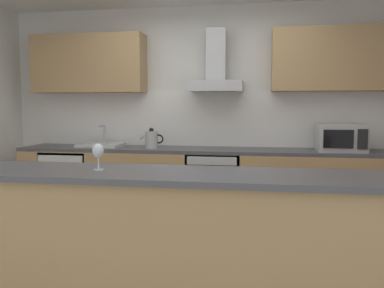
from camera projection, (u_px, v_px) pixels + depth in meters
name	position (u px, v px, depth m)	size (l,w,h in m)	color
ground	(179.00, 277.00, 3.33)	(5.98, 4.61, 0.02)	gray
wall_back	(208.00, 114.00, 5.04)	(5.98, 0.12, 2.60)	white
backsplash_tile	(208.00, 119.00, 4.98)	(4.24, 0.02, 0.66)	white
counter_back	(204.00, 187.00, 4.75)	(4.39, 0.60, 0.90)	tan
counter_island	(178.00, 244.00, 2.64)	(3.10, 0.64, 0.97)	tan
upper_cabinets	(206.00, 62.00, 4.76)	(4.33, 0.32, 0.70)	tan
oven	(214.00, 187.00, 4.70)	(0.60, 0.62, 0.80)	slate
refrigerator	(72.00, 185.00, 4.99)	(0.58, 0.60, 0.85)	white
microwave	(341.00, 138.00, 4.39)	(0.50, 0.38, 0.30)	#B7BABC
sink	(101.00, 145.00, 4.90)	(0.50, 0.40, 0.26)	silver
kettle	(152.00, 139.00, 4.74)	(0.29, 0.15, 0.24)	#B7BABC
range_hood	(216.00, 72.00, 4.71)	(0.62, 0.45, 0.72)	#B7BABC
wine_glass	(98.00, 152.00, 2.67)	(0.08, 0.08, 0.18)	silver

